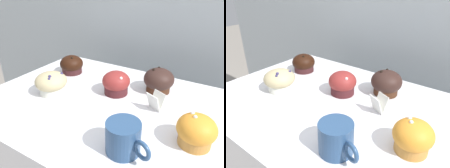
% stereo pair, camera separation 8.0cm
% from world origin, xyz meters
% --- Properties ---
extents(wall_back, '(3.20, 0.10, 1.80)m').
position_xyz_m(wall_back, '(0.00, 0.60, 0.90)').
color(wall_back, '#A8B2B7').
rests_on(wall_back, ground).
extents(muffin_front_center, '(0.10, 0.10, 0.08)m').
position_xyz_m(muffin_front_center, '(-0.33, 0.14, 0.96)').
color(muffin_front_center, '#391A1B').
rests_on(muffin_front_center, display_counter).
extents(muffin_back_left, '(0.10, 0.10, 0.09)m').
position_xyz_m(muffin_back_left, '(0.26, -0.06, 0.96)').
color(muffin_back_left, '#C28139').
rests_on(muffin_back_left, display_counter).
extents(muffin_back_right, '(0.12, 0.12, 0.09)m').
position_xyz_m(muffin_back_right, '(-0.27, -0.05, 0.96)').
color(muffin_back_right, silver).
rests_on(muffin_back_right, display_counter).
extents(muffin_front_left, '(0.11, 0.11, 0.09)m').
position_xyz_m(muffin_front_left, '(0.07, 0.17, 0.96)').
color(muffin_front_left, '#412415').
rests_on(muffin_front_left, display_counter).
extents(muffin_front_right, '(0.10, 0.10, 0.09)m').
position_xyz_m(muffin_front_right, '(-0.06, 0.07, 0.96)').
color(muffin_front_right, '#451A1E').
rests_on(muffin_front_right, display_counter).
extents(coffee_cup, '(0.13, 0.09, 0.08)m').
position_xyz_m(coffee_cup, '(0.11, -0.18, 0.96)').
color(coffee_cup, navy).
rests_on(coffee_cup, display_counter).
extents(price_card, '(0.06, 0.06, 0.06)m').
position_xyz_m(price_card, '(0.11, 0.04, 0.95)').
color(price_card, white).
rests_on(price_card, display_counter).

